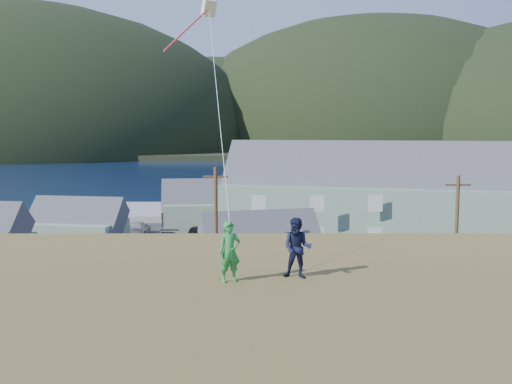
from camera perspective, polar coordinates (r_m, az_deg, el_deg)
ground at (r=36.06m, az=-5.18°, el=-11.84°), size 900.00×900.00×0.00m
grass_strip at (r=34.16m, az=-5.47°, el=-12.80°), size 110.00×8.00×0.10m
waterfront_lot at (r=52.43m, az=-3.56°, el=-6.02°), size 72.00×36.00×0.12m
wharf at (r=75.47m, az=-7.10°, el=-1.99°), size 26.00×14.00×0.90m
far_shore at (r=364.31m, az=-0.68°, el=4.62°), size 900.00×320.00×2.00m
far_hills at (r=315.35m, az=5.74°, el=4.53°), size 760.00×265.00×143.00m
lodge at (r=55.48m, az=14.84°, el=-0.68°), size 36.07×17.79×12.23m
shed_palegreen_near at (r=54.00m, az=-17.53°, el=-3.48°), size 9.30×6.66×6.18m
shed_white at (r=40.11m, az=0.56°, el=-6.20°), size 9.40×7.39×6.62m
shed_palegreen_far at (r=62.50m, az=-4.56°, el=-1.57°), size 11.19×7.22×7.09m
utility_poles at (r=36.51m, az=-6.32°, el=-4.62°), size 35.20×0.24×8.74m
parked_cars at (r=57.58m, az=-12.91°, el=-4.26°), size 23.76×12.94×1.58m
kite_flyer_green at (r=14.96m, az=-2.66°, el=-6.01°), size 0.68×0.56×1.60m
kite_flyer_navy at (r=15.38m, az=4.15°, el=-5.61°), size 0.92×0.80×1.64m
kite_rig at (r=20.59m, az=-5.04°, el=17.34°), size 1.11×3.21×8.83m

